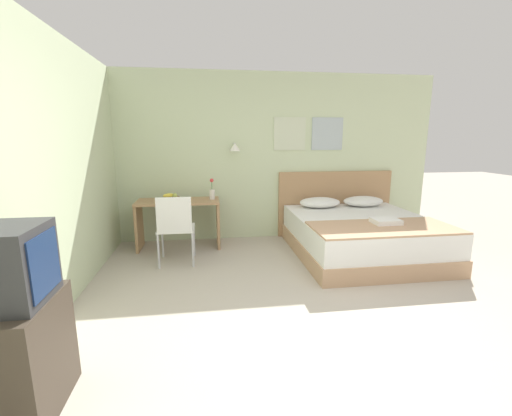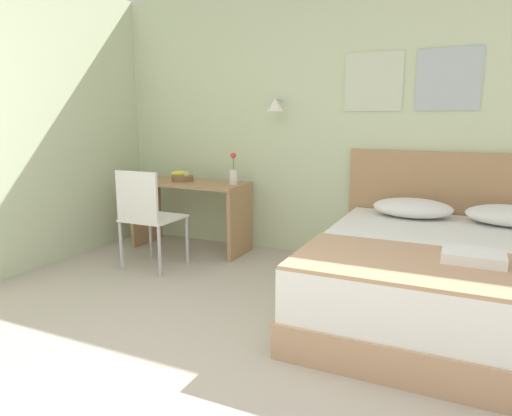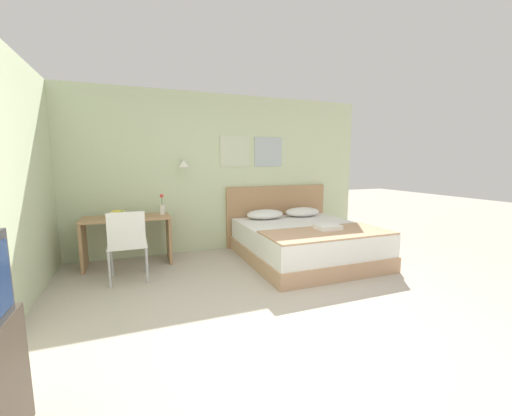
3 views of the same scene
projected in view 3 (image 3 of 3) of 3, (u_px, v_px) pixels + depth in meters
The scene contains 12 objects.
ground_plane at pixel (296, 332), 2.83m from camera, with size 24.00×24.00×0.00m, color #B2A899.
wall_back at pixel (215, 173), 5.37m from camera, with size 5.55×0.31×2.65m.
bed at pixel (305, 243), 4.91m from camera, with size 1.84×2.05×0.54m.
headboard at pixel (277, 215), 5.84m from camera, with size 1.96×0.06×1.09m.
pillow_left at pixel (265, 214), 5.43m from camera, with size 0.66×0.43×0.16m.
pillow_right at pixel (302, 212), 5.69m from camera, with size 0.66×0.43×0.16m.
throw_blanket at pixel (327, 233), 4.32m from camera, with size 1.78×0.82×0.02m.
folded_towel_near_foot at pixel (328, 227), 4.48m from camera, with size 0.34×0.26×0.06m.
desk at pixel (127, 231), 4.62m from camera, with size 1.21×0.54×0.73m.
desk_chair at pixel (127, 240), 3.92m from camera, with size 0.47×0.47×0.92m.
fruit_bowl at pixel (120, 214), 4.54m from camera, with size 0.25×0.23×0.11m.
flower_vase at pixel (162, 208), 4.77m from camera, with size 0.08×0.08×0.31m.
Camera 3 is at (-1.28, -2.33, 1.52)m, focal length 22.00 mm.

